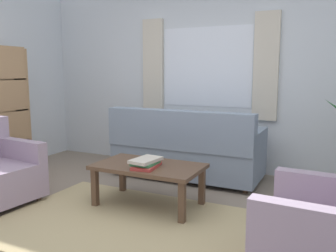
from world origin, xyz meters
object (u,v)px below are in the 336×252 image
object	(u,v)px
armchair_right	(335,234)
coffee_table	(149,170)
book_stack_on_table	(146,163)
couch	(186,151)

from	to	relation	value
armchair_right	coffee_table	bearing A→B (deg)	-108.42
coffee_table	book_stack_on_table	bearing A→B (deg)	-76.17
armchair_right	coffee_table	world-z (taller)	armchair_right
armchair_right	book_stack_on_table	bearing A→B (deg)	-105.86
couch	book_stack_on_table	bearing A→B (deg)	92.94
couch	armchair_right	xyz separation A→B (m)	(1.80, -1.76, -0.01)
coffee_table	couch	bearing A→B (deg)	91.91
coffee_table	book_stack_on_table	world-z (taller)	book_stack_on_table
armchair_right	book_stack_on_table	size ratio (longest dim) A/B	2.47
coffee_table	book_stack_on_table	xyz separation A→B (m)	(0.02, -0.10, 0.10)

